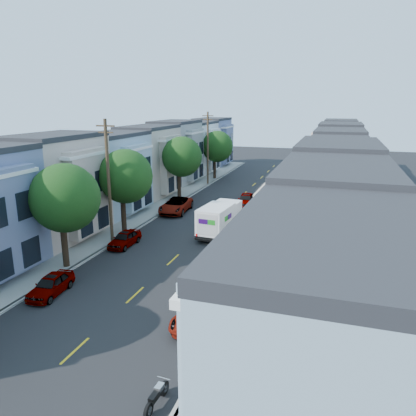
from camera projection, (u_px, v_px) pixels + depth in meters
ground at (173, 260)px, 30.16m from camera, size 160.00×160.00×0.00m
road_slab at (226, 210)px, 43.98m from camera, size 12.00×70.00×0.02m
curb_left at (175, 206)px, 45.75m from camera, size 0.30×70.00×0.15m
curb_right at (282, 214)px, 42.17m from camera, size 0.30×70.00×0.15m
sidewalk_left at (164, 205)px, 46.14m from camera, size 2.60×70.00×0.15m
sidewalk_right at (295, 215)px, 41.78m from camera, size 2.60×70.00×0.15m
centerline at (226, 210)px, 43.98m from camera, size 0.12×70.00×0.01m
townhouse_row_left at (134, 203)px, 47.28m from camera, size 5.00×70.00×8.50m
townhouse_row_right at (333, 219)px, 40.67m from camera, size 5.00×70.00×8.50m
tree_b at (64, 198)px, 27.34m from camera, size 4.70×4.70×7.48m
tree_c at (125, 176)px, 34.93m from camera, size 4.70×4.70×7.55m
tree_d at (181, 157)px, 47.16m from camera, size 4.70×4.70×7.60m
tree_e at (217, 147)px, 60.56m from camera, size 4.68×4.68×7.33m
tree_far_r at (304, 163)px, 53.77m from camera, size 3.10×3.10×5.16m
utility_pole_near at (109, 182)px, 32.57m from camera, size 1.60×0.26×10.00m
utility_pole_far at (208, 148)px, 56.52m from camera, size 1.60×0.26×10.00m
fedex_truck at (220, 218)px, 35.51m from camera, size 2.23×5.79×2.78m
lead_sedan at (246, 200)px, 45.61m from camera, size 2.14×4.62×1.45m
parked_left_b at (51, 285)px, 24.58m from camera, size 1.81×3.93×1.24m
parked_left_c at (125, 239)px, 32.92m from camera, size 1.51×3.84×1.24m
parked_left_d at (176, 205)px, 43.02m from camera, size 2.93×5.66×1.53m
parked_right_a at (201, 313)px, 21.31m from camera, size 2.52×4.71×1.26m
parked_right_b at (232, 266)px, 27.22m from camera, size 2.24×4.99×1.48m
parked_right_c at (277, 199)px, 45.75m from camera, size 2.70×5.60×1.54m
parked_right_d at (288, 184)px, 55.04m from camera, size 1.36×3.72×1.23m
motorcycle at (157, 396)px, 15.60m from camera, size 0.26×1.89×0.75m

